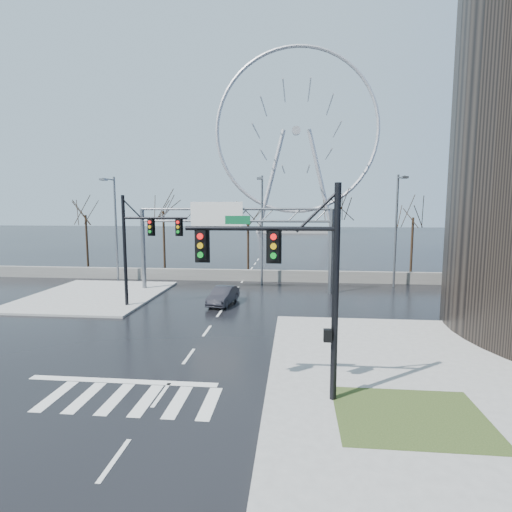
# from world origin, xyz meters

# --- Properties ---
(ground) EXTENTS (260.00, 260.00, 0.00)m
(ground) POSITION_xyz_m (0.00, 0.00, 0.00)
(ground) COLOR black
(ground) RESTS_ON ground
(sidewalk_near) EXTENTS (12.00, 12.00, 0.15)m
(sidewalk_near) POSITION_xyz_m (10.00, -9.00, 0.07)
(sidewalk_near) COLOR gray
(sidewalk_near) RESTS_ON ground
(sidewalk_right_ext) EXTENTS (12.00, 10.00, 0.15)m
(sidewalk_right_ext) POSITION_xyz_m (10.00, 2.00, 0.07)
(sidewalk_right_ext) COLOR gray
(sidewalk_right_ext) RESTS_ON ground
(sidewalk_far) EXTENTS (10.00, 12.00, 0.15)m
(sidewalk_far) POSITION_xyz_m (-11.00, 12.00, 0.07)
(sidewalk_far) COLOR gray
(sidewalk_far) RESTS_ON ground
(grass_strip) EXTENTS (5.00, 4.00, 0.02)m
(grass_strip) POSITION_xyz_m (9.00, -5.00, 0.15)
(grass_strip) COLOR #293918
(grass_strip) RESTS_ON sidewalk_near
(barrier_wall) EXTENTS (52.00, 0.50, 1.10)m
(barrier_wall) POSITION_xyz_m (0.00, 20.00, 0.55)
(barrier_wall) COLOR slate
(barrier_wall) RESTS_ON ground
(signal_mast_near) EXTENTS (5.52, 0.41, 8.00)m
(signal_mast_near) POSITION_xyz_m (5.14, -4.04, 4.87)
(signal_mast_near) COLOR black
(signal_mast_near) RESTS_ON ground
(signal_mast_far) EXTENTS (4.72, 0.41, 8.00)m
(signal_mast_far) POSITION_xyz_m (-5.87, 8.96, 4.83)
(signal_mast_far) COLOR black
(signal_mast_far) RESTS_ON ground
(sign_gantry) EXTENTS (16.36, 0.40, 7.60)m
(sign_gantry) POSITION_xyz_m (-0.38, 14.96, 5.18)
(sign_gantry) COLOR slate
(sign_gantry) RESTS_ON ground
(streetlight_left) EXTENTS (0.50, 2.55, 10.00)m
(streetlight_left) POSITION_xyz_m (-12.00, 18.16, 5.89)
(streetlight_left) COLOR slate
(streetlight_left) RESTS_ON ground
(streetlight_mid) EXTENTS (0.50, 2.55, 10.00)m
(streetlight_mid) POSITION_xyz_m (2.00, 18.16, 5.89)
(streetlight_mid) COLOR slate
(streetlight_mid) RESTS_ON ground
(streetlight_right) EXTENTS (0.50, 2.55, 10.00)m
(streetlight_right) POSITION_xyz_m (14.00, 18.16, 5.89)
(streetlight_right) COLOR slate
(streetlight_right) RESTS_ON ground
(tree_far_left) EXTENTS (3.50, 3.50, 7.00)m
(tree_far_left) POSITION_xyz_m (-18.00, 24.00, 5.57)
(tree_far_left) COLOR black
(tree_far_left) RESTS_ON ground
(tree_left) EXTENTS (3.75, 3.75, 7.50)m
(tree_left) POSITION_xyz_m (-9.00, 23.50, 5.98)
(tree_left) COLOR black
(tree_left) RESTS_ON ground
(tree_center) EXTENTS (3.25, 3.25, 6.50)m
(tree_center) POSITION_xyz_m (0.00, 24.50, 5.17)
(tree_center) COLOR black
(tree_center) RESTS_ON ground
(tree_right) EXTENTS (3.90, 3.90, 7.80)m
(tree_right) POSITION_xyz_m (9.00, 23.50, 6.22)
(tree_right) COLOR black
(tree_right) RESTS_ON ground
(tree_far_right) EXTENTS (3.40, 3.40, 6.80)m
(tree_far_right) POSITION_xyz_m (17.00, 24.00, 5.41)
(tree_far_right) COLOR black
(tree_far_right) RESTS_ON ground
(ferris_wheel) EXTENTS (45.00, 6.00, 50.91)m
(ferris_wheel) POSITION_xyz_m (5.00, 95.00, 26.13)
(ferris_wheel) COLOR gray
(ferris_wheel) RESTS_ON ground
(car) EXTENTS (1.95, 4.10, 1.30)m
(car) POSITION_xyz_m (-0.21, 10.47, 0.65)
(car) COLOR black
(car) RESTS_ON ground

